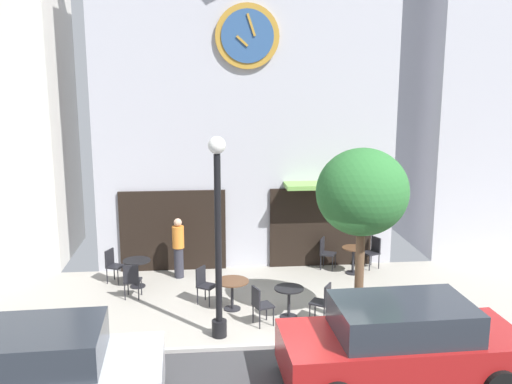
% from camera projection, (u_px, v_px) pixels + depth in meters
% --- Properties ---
extents(ground_plane, '(27.79, 10.24, 0.13)m').
position_uv_depth(ground_plane, '(306.00, 349.00, 11.82)').
color(ground_plane, '#9E998E').
extents(clock_building, '(8.47, 3.78, 10.83)m').
position_uv_depth(clock_building, '(244.00, 71.00, 16.79)').
color(clock_building, '#B2B2BC').
rests_on(clock_building, ground_plane).
extents(neighbor_building_right, '(6.01, 4.78, 14.73)m').
position_uv_depth(neighbor_building_right, '(508.00, 13.00, 18.34)').
color(neighbor_building_right, '#B2B2BC').
rests_on(neighbor_building_right, ground_plane).
extents(street_lamp, '(0.36, 0.36, 4.29)m').
position_uv_depth(street_lamp, '(218.00, 238.00, 11.89)').
color(street_lamp, black).
rests_on(street_lamp, ground_plane).
extents(street_tree, '(2.00, 1.80, 3.97)m').
position_uv_depth(street_tree, '(362.00, 193.00, 12.36)').
color(street_tree, brown).
rests_on(street_tree, ground_plane).
extents(cafe_table_center_right, '(0.72, 0.72, 0.73)m').
position_uv_depth(cafe_table_center_right, '(137.00, 268.00, 15.07)').
color(cafe_table_center_right, black).
rests_on(cafe_table_center_right, ground_plane).
extents(cafe_table_center, '(0.80, 0.80, 0.72)m').
position_uv_depth(cafe_table_center, '(232.00, 288.00, 13.63)').
color(cafe_table_center, black).
rests_on(cafe_table_center, ground_plane).
extents(cafe_table_near_curb, '(0.68, 0.68, 0.72)m').
position_uv_depth(cafe_table_near_curb, '(289.00, 297.00, 13.18)').
color(cafe_table_near_curb, black).
rests_on(cafe_table_near_curb, ground_plane).
extents(cafe_table_center_left, '(0.63, 0.63, 0.76)m').
position_uv_depth(cafe_table_center_left, '(353.00, 256.00, 16.09)').
color(cafe_table_center_left, black).
rests_on(cafe_table_center_left, ground_plane).
extents(cafe_chair_outer, '(0.53, 0.53, 0.90)m').
position_uv_depth(cafe_chair_outer, '(325.00, 251.00, 16.48)').
color(cafe_chair_outer, black).
rests_on(cafe_chair_outer, ground_plane).
extents(cafe_chair_facing_street, '(0.51, 0.51, 0.90)m').
position_uv_depth(cafe_chair_facing_street, '(260.00, 303.00, 12.77)').
color(cafe_chair_facing_street, black).
rests_on(cafe_chair_facing_street, ground_plane).
extents(cafe_chair_near_tree, '(0.44, 0.44, 0.90)m').
position_uv_depth(cafe_chair_near_tree, '(132.00, 279.00, 14.27)').
color(cafe_chair_near_tree, black).
rests_on(cafe_chair_near_tree, ground_plane).
extents(cafe_chair_left_end, '(0.55, 0.55, 0.90)m').
position_uv_depth(cafe_chair_left_end, '(204.00, 282.00, 14.01)').
color(cafe_chair_left_end, black).
rests_on(cafe_chair_left_end, ground_plane).
extents(cafe_chair_by_entrance, '(0.53, 0.53, 0.90)m').
position_uv_depth(cafe_chair_by_entrance, '(113.00, 263.00, 15.41)').
color(cafe_chair_by_entrance, black).
rests_on(cafe_chair_by_entrance, ground_plane).
extents(cafe_chair_facing_wall, '(0.52, 0.52, 0.90)m').
position_uv_depth(cafe_chair_facing_wall, '(373.00, 250.00, 16.57)').
color(cafe_chair_facing_wall, black).
rests_on(cafe_chair_facing_wall, ground_plane).
extents(cafe_chair_corner, '(0.55, 0.55, 0.90)m').
position_uv_depth(cafe_chair_corner, '(323.00, 300.00, 12.94)').
color(cafe_chair_corner, black).
rests_on(cafe_chair_corner, ground_plane).
extents(pedestrian_orange, '(0.44, 0.44, 1.67)m').
position_uv_depth(pedestrian_orange, '(178.00, 247.00, 15.70)').
color(pedestrian_orange, '#2D2D38').
rests_on(pedestrian_orange, ground_plane).
extents(parked_car_silver, '(4.37, 2.16, 1.55)m').
position_uv_depth(parked_car_silver, '(28.00, 375.00, 9.27)').
color(parked_car_silver, '#B7BABF').
rests_on(parked_car_silver, ground_plane).
extents(parked_car_red, '(4.35, 2.13, 1.55)m').
position_uv_depth(parked_car_red, '(401.00, 344.00, 10.34)').
color(parked_car_red, maroon).
rests_on(parked_car_red, ground_plane).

